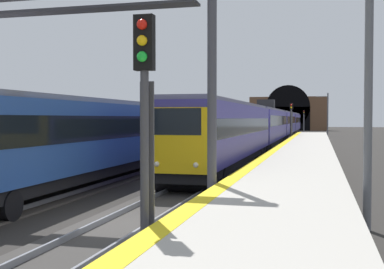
{
  "coord_description": "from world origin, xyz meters",
  "views": [
    {
      "loc": [
        -12.85,
        -5.12,
        3.0
      ],
      "look_at": [
        10.41,
        0.92,
        2.19
      ],
      "focal_mm": 46.13,
      "sensor_mm": 36.0,
      "label": 1
    }
  ],
  "objects_px": {
    "train_main_approaching": "(275,124)",
    "catenary_mast_far": "(368,86)",
    "catenary_mast_near": "(327,114)",
    "railway_signal_far": "(304,119)",
    "train_adjacent_platform": "(196,128)",
    "railway_signal_near": "(145,117)",
    "overhead_signal_gantry": "(78,40)",
    "railway_signal_mid": "(291,120)"
  },
  "relations": [
    {
      "from": "train_main_approaching",
      "to": "catenary_mast_far",
      "type": "xyz_separation_m",
      "value": [
        -45.28,
        -6.33,
        1.6
      ]
    },
    {
      "from": "train_main_approaching",
      "to": "catenary_mast_near",
      "type": "xyz_separation_m",
      "value": [
        24.63,
        -6.32,
        1.42
      ]
    },
    {
      "from": "train_main_approaching",
      "to": "catenary_mast_far",
      "type": "distance_m",
      "value": 45.75
    },
    {
      "from": "railway_signal_far",
      "to": "catenary_mast_far",
      "type": "bearing_deg",
      "value": 2.78
    },
    {
      "from": "train_adjacent_platform",
      "to": "railway_signal_far",
      "type": "relative_size",
      "value": 12.91
    },
    {
      "from": "train_main_approaching",
      "to": "catenary_mast_far",
      "type": "relative_size",
      "value": 11.11
    },
    {
      "from": "train_main_approaching",
      "to": "railway_signal_near",
      "type": "xyz_separation_m",
      "value": [
        -50.19,
        -1.89,
        0.77
      ]
    },
    {
      "from": "railway_signal_near",
      "to": "overhead_signal_gantry",
      "type": "height_order",
      "value": "overhead_signal_gantry"
    },
    {
      "from": "train_main_approaching",
      "to": "railway_signal_near",
      "type": "bearing_deg",
      "value": 2.12
    },
    {
      "from": "railway_signal_mid",
      "to": "overhead_signal_gantry",
      "type": "relative_size",
      "value": 0.52
    },
    {
      "from": "catenary_mast_near",
      "to": "catenary_mast_far",
      "type": "bearing_deg",
      "value": -179.99
    },
    {
      "from": "train_adjacent_platform",
      "to": "catenary_mast_near",
      "type": "bearing_deg",
      "value": 165.85
    },
    {
      "from": "railway_signal_mid",
      "to": "railway_signal_far",
      "type": "relative_size",
      "value": 1.02
    },
    {
      "from": "railway_signal_far",
      "to": "overhead_signal_gantry",
      "type": "relative_size",
      "value": 0.52
    },
    {
      "from": "train_main_approaching",
      "to": "catenary_mast_near",
      "type": "relative_size",
      "value": 11.71
    },
    {
      "from": "catenary_mast_near",
      "to": "train_main_approaching",
      "type": "bearing_deg",
      "value": 165.6
    },
    {
      "from": "train_adjacent_platform",
      "to": "catenary_mast_near",
      "type": "relative_size",
      "value": 8.44
    },
    {
      "from": "catenary_mast_near",
      "to": "railway_signal_mid",
      "type": "bearing_deg",
      "value": 170.03
    },
    {
      "from": "railway_signal_near",
      "to": "railway_signal_far",
      "type": "bearing_deg",
      "value": -180.0
    },
    {
      "from": "overhead_signal_gantry",
      "to": "catenary_mast_near",
      "type": "height_order",
      "value": "overhead_signal_gantry"
    },
    {
      "from": "railway_signal_far",
      "to": "catenary_mast_near",
      "type": "xyz_separation_m",
      "value": [
        -21.45,
        -4.43,
        0.9
      ]
    },
    {
      "from": "train_adjacent_platform",
      "to": "overhead_signal_gantry",
      "type": "xyz_separation_m",
      "value": [
        -24.84,
        -2.37,
        3.3
      ]
    },
    {
      "from": "railway_signal_mid",
      "to": "railway_signal_far",
      "type": "bearing_deg",
      "value": -180.0
    },
    {
      "from": "railway_signal_far",
      "to": "catenary_mast_far",
      "type": "xyz_separation_m",
      "value": [
        -91.36,
        -4.44,
        1.08
      ]
    },
    {
      "from": "railway_signal_mid",
      "to": "train_adjacent_platform",
      "type": "bearing_deg",
      "value": -19.01
    },
    {
      "from": "railway_signal_near",
      "to": "railway_signal_far",
      "type": "distance_m",
      "value": 96.26
    },
    {
      "from": "railway_signal_near",
      "to": "train_main_approaching",
      "type": "bearing_deg",
      "value": -177.84
    },
    {
      "from": "railway_signal_near",
      "to": "overhead_signal_gantry",
      "type": "bearing_deg",
      "value": -142.36
    },
    {
      "from": "train_adjacent_platform",
      "to": "railway_signal_near",
      "type": "xyz_separation_m",
      "value": [
        -30.36,
        -6.63,
        0.82
      ]
    },
    {
      "from": "overhead_signal_gantry",
      "to": "train_adjacent_platform",
      "type": "bearing_deg",
      "value": 5.45
    },
    {
      "from": "railway_signal_near",
      "to": "catenary_mast_far",
      "type": "relative_size",
      "value": 0.66
    },
    {
      "from": "overhead_signal_gantry",
      "to": "railway_signal_far",
      "type": "bearing_deg",
      "value": -2.69
    },
    {
      "from": "railway_signal_far",
      "to": "overhead_signal_gantry",
      "type": "xyz_separation_m",
      "value": [
        -90.74,
        4.26,
        2.74
      ]
    },
    {
      "from": "railway_signal_far",
      "to": "overhead_signal_gantry",
      "type": "bearing_deg",
      "value": -2.69
    },
    {
      "from": "train_adjacent_platform",
      "to": "catenary_mast_near",
      "type": "distance_m",
      "value": 45.84
    },
    {
      "from": "catenary_mast_far",
      "to": "railway_signal_far",
      "type": "bearing_deg",
      "value": 2.78
    },
    {
      "from": "railway_signal_near",
      "to": "catenary_mast_far",
      "type": "distance_m",
      "value": 6.67
    },
    {
      "from": "railway_signal_near",
      "to": "railway_signal_far",
      "type": "height_order",
      "value": "railway_signal_near"
    },
    {
      "from": "catenary_mast_far",
      "to": "railway_signal_mid",
      "type": "bearing_deg",
      "value": 5.68
    },
    {
      "from": "train_main_approaching",
      "to": "railway_signal_mid",
      "type": "height_order",
      "value": "train_main_approaching"
    },
    {
      "from": "overhead_signal_gantry",
      "to": "catenary_mast_near",
      "type": "bearing_deg",
      "value": -7.15
    },
    {
      "from": "train_main_approaching",
      "to": "railway_signal_far",
      "type": "distance_m",
      "value": 46.12
    }
  ]
}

